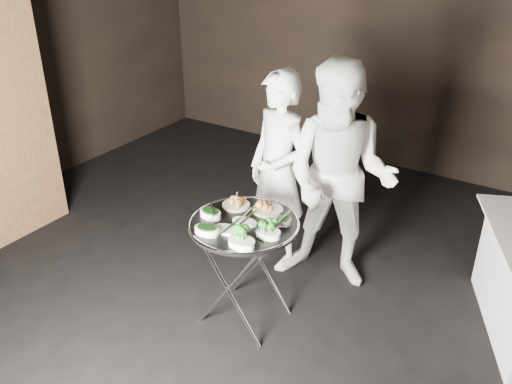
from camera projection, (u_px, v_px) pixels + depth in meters
The scene contains 16 objects.
floor at pixel (203, 342), 3.71m from camera, with size 6.00×7.00×0.05m, color black.
wall_back at pixel (402, 32), 5.66m from camera, with size 6.00×0.05×3.00m, color black.
tray_stand at pixel (244, 267), 3.71m from camera, with size 0.53×0.44×0.77m.
serving_tray at pixel (244, 224), 3.56m from camera, with size 0.74×0.74×0.04m.
potato_plate_a at pixel (236, 202), 3.74m from camera, with size 0.20×0.20×0.07m.
potato_plate_b at pixel (268, 207), 3.67m from camera, with size 0.21×0.21×0.08m.
greens_bowl at pixel (283, 220), 3.53m from camera, with size 0.11×0.11×0.06m.
asparagus_plate_a at pixel (245, 221), 3.54m from camera, with size 0.18×0.11×0.04m.
asparagus_plate_b at pixel (228, 229), 3.44m from camera, with size 0.20×0.12×0.04m.
spinach_bowl_a at pixel (210, 213), 3.61m from camera, with size 0.18×0.13×0.07m.
spinach_bowl_b at pixel (207, 229), 3.42m from camera, with size 0.18×0.13×0.07m.
broccoli_bowl_a at pixel (268, 232), 3.39m from camera, with size 0.18×0.14×0.07m.
broccoli_bowl_b at pixel (242, 241), 3.29m from camera, with size 0.18×0.14×0.07m.
serving_utensils at pixel (251, 212), 3.57m from camera, with size 0.59×0.43×0.01m.
waiter_left at pixel (278, 172), 4.21m from camera, with size 0.59×0.39×1.61m, color white.
waiter_right at pixel (340, 179), 3.94m from camera, with size 0.85×0.66×1.75m, color white.
Camera 1 is at (1.84, -2.19, 2.59)m, focal length 38.00 mm.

